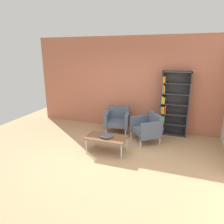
% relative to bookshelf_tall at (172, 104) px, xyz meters
% --- Properties ---
extents(ground_plane, '(8.32, 8.32, 0.00)m').
position_rel_bookshelf_tall_xyz_m(ground_plane, '(-1.38, -2.25, -0.93)').
color(ground_plane, tan).
extents(brick_back_panel, '(6.40, 0.12, 2.90)m').
position_rel_bookshelf_tall_xyz_m(brick_back_panel, '(-1.38, 0.21, 0.52)').
color(brick_back_panel, '#B2664C').
rests_on(brick_back_panel, ground_plane).
extents(bookshelf_tall, '(0.80, 0.30, 1.90)m').
position_rel_bookshelf_tall_xyz_m(bookshelf_tall, '(0.00, 0.00, 0.00)').
color(bookshelf_tall, '#333338').
rests_on(bookshelf_tall, ground_plane).
extents(coffee_table_low, '(1.00, 0.56, 0.40)m').
position_rel_bookshelf_tall_xyz_m(coffee_table_low, '(-1.42, -1.75, -0.56)').
color(coffee_table_low, brown).
rests_on(coffee_table_low, ground_plane).
extents(decorative_bowl, '(0.32, 0.32, 0.05)m').
position_rel_bookshelf_tall_xyz_m(decorative_bowl, '(-1.42, -1.75, -0.50)').
color(decorative_bowl, '#4C4C51').
rests_on(decorative_bowl, coffee_table_low).
extents(armchair_corner_red, '(0.81, 0.75, 0.78)m').
position_rel_bookshelf_tall_xyz_m(armchair_corner_red, '(-1.57, -0.40, -0.52)').
color(armchair_corner_red, '#4C566B').
rests_on(armchair_corner_red, ground_plane).
extents(armchair_spare_guest, '(0.94, 0.95, 0.78)m').
position_rel_bookshelf_tall_xyz_m(armchair_spare_guest, '(-0.57, -0.78, -0.52)').
color(armchair_spare_guest, '#4C566B').
rests_on(armchair_spare_guest, ground_plane).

